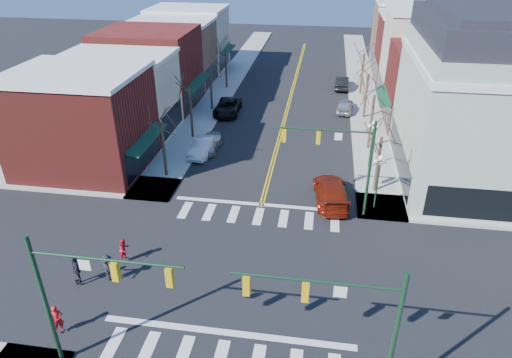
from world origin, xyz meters
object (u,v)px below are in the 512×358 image
at_px(victorian_corner, 492,100).
at_px(car_right_near, 331,192).
at_px(car_right_far, 342,83).
at_px(lamppost_corner, 379,173).
at_px(pedestrian_red_a, 57,319).
at_px(pedestrian_red_b, 124,250).
at_px(car_left_near, 209,143).
at_px(car_left_mid, 204,147).
at_px(car_right_mid, 345,105).
at_px(car_left_far, 228,107).
at_px(pedestrian_dark_a, 76,269).
at_px(pedestrian_dark_b, 108,268).
at_px(lamppost_midblock, 372,136).

xyz_separation_m(victorian_corner, car_right_near, (-11.45, -5.44, -5.83)).
bearing_deg(car_right_far, lamppost_corner, 96.29).
relative_size(victorian_corner, pedestrian_red_a, 8.91).
distance_m(lamppost_corner, pedestrian_red_b, 17.80).
bearing_deg(car_left_near, lamppost_corner, -28.91).
bearing_deg(car_left_mid, car_left_near, 81.11).
bearing_deg(pedestrian_red_b, car_right_mid, -6.76).
height_order(car_left_far, pedestrian_dark_a, pedestrian_dark_a).
bearing_deg(pedestrian_dark_a, pedestrian_dark_b, 68.37).
bearing_deg(pedestrian_dark_b, pedestrian_red_a, 113.81).
distance_m(lamppost_corner, car_right_near, 3.85).
bearing_deg(lamppost_corner, car_right_far, 94.04).
height_order(car_left_far, pedestrian_red_a, pedestrian_red_a).
bearing_deg(car_right_far, car_right_mid, 93.76).
distance_m(car_left_near, pedestrian_red_b, 16.60).
distance_m(lamppost_midblock, pedestrian_dark_b, 23.12).
bearing_deg(car_left_far, car_right_mid, 9.54).
distance_m(car_left_far, pedestrian_dark_a, 28.60).
height_order(lamppost_corner, lamppost_midblock, same).
height_order(lamppost_midblock, car_right_near, lamppost_midblock).
xyz_separation_m(lamppost_midblock, car_right_mid, (-1.80, 13.64, -2.23)).
bearing_deg(pedestrian_red_a, lamppost_midblock, 13.89).
bearing_deg(car_right_near, pedestrian_red_a, 41.50).
distance_m(pedestrian_red_a, pedestrian_red_b, 5.98).
bearing_deg(pedestrian_dark_a, car_left_near, 132.13).
height_order(lamppost_corner, pedestrian_dark_a, lamppost_corner).
distance_m(victorian_corner, pedestrian_red_b, 28.46).
distance_m(victorian_corner, pedestrian_dark_a, 31.20).
relative_size(car_right_near, car_right_far, 1.21).
bearing_deg(pedestrian_red_a, pedestrian_dark_a, 65.59).
bearing_deg(car_left_far, car_left_mid, -91.53).
bearing_deg(lamppost_midblock, car_left_far, 142.66).
distance_m(car_left_near, car_left_mid, 1.01).
height_order(lamppost_midblock, pedestrian_dark_a, lamppost_midblock).
height_order(car_right_far, pedestrian_red_b, pedestrian_red_b).
bearing_deg(car_right_mid, car_left_far, 15.95).
bearing_deg(lamppost_midblock, victorian_corner, -3.45).
bearing_deg(car_right_far, pedestrian_dark_b, 72.88).
xyz_separation_m(lamppost_midblock, car_right_far, (-2.02, 22.15, -2.19)).
height_order(car_left_far, pedestrian_dark_b, pedestrian_dark_b).
bearing_deg(pedestrian_dark_b, lamppost_corner, -111.97).
bearing_deg(pedestrian_dark_b, victorian_corner, -111.06).
bearing_deg(lamppost_corner, pedestrian_red_a, -138.92).
bearing_deg(pedestrian_red_a, pedestrian_red_b, 42.41).
distance_m(lamppost_midblock, car_right_mid, 13.94).
bearing_deg(car_left_near, car_right_near, -33.40).
height_order(car_right_near, pedestrian_dark_b, pedestrian_dark_b).
height_order(car_left_near, car_left_far, car_left_far).
height_order(lamppost_midblock, pedestrian_red_b, lamppost_midblock).
relative_size(car_right_mid, pedestrian_dark_b, 2.59).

